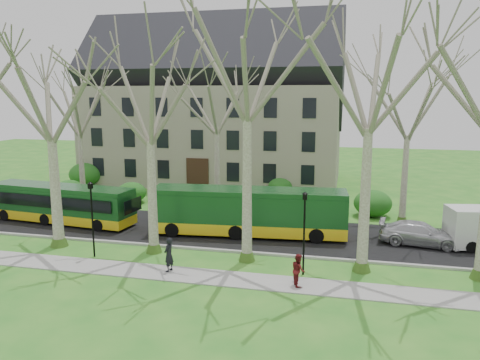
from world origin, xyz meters
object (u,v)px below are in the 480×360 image
bus_follow (248,211)px  sedan (420,234)px  pedestrian_a (169,255)px  bus_lead (61,203)px  pedestrian_b (298,270)px

bus_follow → sedan: bearing=-3.2°
pedestrian_a → bus_lead: bearing=-111.2°
bus_follow → sedan: bus_follow is taller
bus_follow → pedestrian_a: (-2.67, -7.30, -0.68)m
bus_lead → bus_follow: bearing=6.7°
bus_lead → sedan: size_ratio=2.29×
sedan → bus_follow: bearing=99.2°
sedan → pedestrian_a: 15.47m
bus_lead → pedestrian_a: size_ratio=6.15×
bus_lead → sedan: 24.61m
bus_lead → sedan: bus_lead is taller
bus_lead → pedestrian_b: bus_lead is taller
bus_lead → bus_follow: 13.82m
pedestrian_b → bus_follow: bearing=7.6°
bus_lead → sedan: bearing=7.3°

